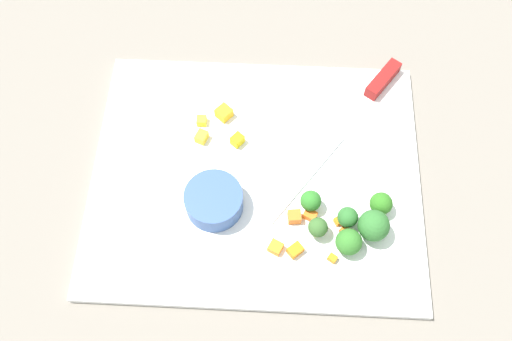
{
  "coord_description": "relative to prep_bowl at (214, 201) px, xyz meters",
  "views": [
    {
      "loc": [
        -0.02,
        0.35,
        0.73
      ],
      "look_at": [
        0.0,
        0.0,
        0.02
      ],
      "focal_mm": 38.18,
      "sensor_mm": 36.0,
      "label": 1
    }
  ],
  "objects": [
    {
      "name": "broccoli_floret_2",
      "position": [
        -0.19,
        0.02,
        0.0
      ],
      "size": [
        0.03,
        0.03,
        0.03
      ],
      "color": "#8EAF64",
      "rests_on": "cutting_board"
    },
    {
      "name": "carrot_dice_5",
      "position": [
        -0.18,
        0.02,
        -0.01
      ],
      "size": [
        0.01,
        0.01,
        0.01
      ],
      "primitive_type": "cube",
      "rotation": [
        0.0,
        0.0,
        0.5
      ],
      "color": "orange",
      "rests_on": "cutting_board"
    },
    {
      "name": "broccoli_floret_3",
      "position": [
        -0.22,
        0.03,
        0.01
      ],
      "size": [
        0.04,
        0.04,
        0.05
      ],
      "color": "#80B26A",
      "rests_on": "cutting_board"
    },
    {
      "name": "prep_bowl",
      "position": [
        0.0,
        0.0,
        0.0
      ],
      "size": [
        0.08,
        0.08,
        0.04
      ],
      "primitive_type": "cylinder",
      "color": "#375693",
      "rests_on": "cutting_board"
    },
    {
      "name": "broccoli_floret_1",
      "position": [
        -0.23,
        -0.01,
        0.0
      ],
      "size": [
        0.03,
        0.03,
        0.04
      ],
      "color": "#90AF68",
      "rests_on": "cutting_board"
    },
    {
      "name": "carrot_dice_4",
      "position": [
        -0.11,
        0.01,
        -0.01
      ],
      "size": [
        0.02,
        0.02,
        0.02
      ],
      "primitive_type": "cube",
      "rotation": [
        0.0,
        0.0,
        1.69
      ],
      "color": "orange",
      "rests_on": "cutting_board"
    },
    {
      "name": "cutting_board",
      "position": [
        -0.06,
        -0.05,
        -0.02
      ],
      "size": [
        0.48,
        0.4,
        0.01
      ],
      "primitive_type": "cube",
      "color": "white",
      "rests_on": "ground_plane"
    },
    {
      "name": "broccoli_floret_0",
      "position": [
        -0.15,
        0.03,
        0.0
      ],
      "size": [
        0.03,
        0.03,
        0.04
      ],
      "color": "#84C261",
      "rests_on": "cutting_board"
    },
    {
      "name": "chef_knife",
      "position": [
        -0.21,
        -0.17,
        -0.01
      ],
      "size": [
        0.22,
        0.29,
        0.02
      ],
      "rotation": [
        0.0,
        0.0,
        0.94
      ],
      "color": "silver",
      "rests_on": "cutting_board"
    },
    {
      "name": "pepper_dice_1",
      "position": [
        -0.03,
        -0.1,
        -0.01
      ],
      "size": [
        0.02,
        0.02,
        0.02
      ],
      "primitive_type": "cube",
      "rotation": [
        0.0,
        0.0,
        2.43
      ],
      "color": "yellow",
      "rests_on": "cutting_board"
    },
    {
      "name": "carrot_dice_0",
      "position": [
        -0.09,
        0.06,
        -0.01
      ],
      "size": [
        0.02,
        0.02,
        0.01
      ],
      "primitive_type": "cube",
      "rotation": [
        0.0,
        0.0,
        1.11
      ],
      "color": "orange",
      "rests_on": "cutting_board"
    },
    {
      "name": "pepper_dice_3",
      "position": [
        -0.0,
        -0.15,
        -0.01
      ],
      "size": [
        0.03,
        0.03,
        0.02
      ],
      "primitive_type": "cube",
      "rotation": [
        0.0,
        0.0,
        2.41
      ],
      "color": "yellow",
      "rests_on": "cutting_board"
    },
    {
      "name": "pepper_dice_0",
      "position": [
        0.03,
        -0.14,
        -0.01
      ],
      "size": [
        0.01,
        0.01,
        0.01
      ],
      "primitive_type": "cube",
      "rotation": [
        0.0,
        0.0,
        0.02
      ],
      "color": "yellow",
      "rests_on": "cutting_board"
    },
    {
      "name": "broccoli_floret_5",
      "position": [
        -0.19,
        0.05,
        0.0
      ],
      "size": [
        0.04,
        0.04,
        0.04
      ],
      "color": "#85B859",
      "rests_on": "cutting_board"
    },
    {
      "name": "pepper_dice_2",
      "position": [
        0.03,
        -0.11,
        -0.01
      ],
      "size": [
        0.02,
        0.02,
        0.01
      ],
      "primitive_type": "cube",
      "rotation": [
        0.0,
        0.0,
        1.18
      ],
      "color": "yellow",
      "rests_on": "cutting_board"
    },
    {
      "name": "carrot_dice_3",
      "position": [
        -0.14,
        0.01,
        -0.01
      ],
      "size": [
        0.02,
        0.02,
        0.01
      ],
      "primitive_type": "cube",
      "rotation": [
        0.0,
        0.0,
        1.12
      ],
      "color": "orange",
      "rests_on": "cutting_board"
    },
    {
      "name": "carrot_dice_6",
      "position": [
        -0.12,
        0.06,
        -0.01
      ],
      "size": [
        0.02,
        0.02,
        0.01
      ],
      "primitive_type": "cube",
      "rotation": [
        0.0,
        0.0,
        2.28
      ],
      "color": "orange",
      "rests_on": "cutting_board"
    },
    {
      "name": "ground_plane",
      "position": [
        -0.06,
        -0.05,
        -0.03
      ],
      "size": [
        4.0,
        4.0,
        0.0
      ],
      "primitive_type": "plane",
      "color": "gray"
    },
    {
      "name": "carrot_dice_1",
      "position": [
        -0.17,
        0.07,
        -0.01
      ],
      "size": [
        0.02,
        0.01,
        0.01
      ],
      "primitive_type": "cube",
      "rotation": [
        0.0,
        0.0,
        0.97
      ],
      "color": "orange",
      "rests_on": "cutting_board"
    },
    {
      "name": "carrot_dice_2",
      "position": [
        -0.18,
        0.03,
        -0.01
      ],
      "size": [
        0.02,
        0.02,
        0.01
      ],
      "primitive_type": "cube",
      "rotation": [
        0.0,
        0.0,
        2.4
      ],
      "color": "orange",
      "rests_on": "cutting_board"
    },
    {
      "name": "broccoli_floret_4",
      "position": [
        -0.14,
        -0.01,
        0.0
      ],
      "size": [
        0.03,
        0.03,
        0.04
      ],
      "color": "#92C36D",
      "rests_on": "cutting_board"
    }
  ]
}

